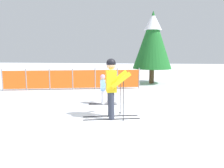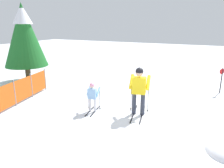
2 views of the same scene
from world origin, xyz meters
The scene contains 6 objects.
ground_plane centered at (0.00, 0.00, 0.00)m, with size 60.00×60.00×0.00m, color white.
skier_adult centered at (0.28, 0.28, 1.11)m, with size 1.79×0.89×1.85m.
skier_child centered at (-0.26, 2.01, 0.69)m, with size 1.14×0.56×1.18m.
safety_fence centered at (-2.40, 5.02, 0.57)m, with size 7.15×1.59×1.14m.
conifer_far centered at (1.97, 7.89, 2.81)m, with size 2.44×2.44×4.54m.
snow_mound centered at (-1.04, -2.81, 0.00)m, with size 1.34×1.14×0.54m, color white.
Camera 1 is at (1.04, -6.27, 2.08)m, focal length 35.00 mm.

